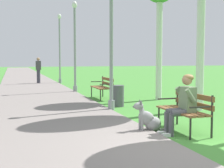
{
  "coord_description": "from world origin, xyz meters",
  "views": [
    {
      "loc": [
        -3.05,
        -4.89,
        1.56
      ],
      "look_at": [
        -0.52,
        3.11,
        0.9
      ],
      "focal_mm": 51.07,
      "sensor_mm": 36.0,
      "label": 1
    }
  ],
  "objects_px": {
    "park_bench_near": "(186,108)",
    "litter_bin": "(118,96)",
    "dog_grey": "(149,119)",
    "person_seated_on_near_bench": "(183,102)",
    "lamp_post_mid": "(75,46)",
    "lamp_post_near": "(111,44)",
    "lamp_post_far": "(60,48)",
    "park_bench_mid": "(103,86)",
    "pedestrian_distant": "(38,70)"
  },
  "relations": [
    {
      "from": "litter_bin",
      "to": "lamp_post_near",
      "type": "bearing_deg",
      "value": -125.2
    },
    {
      "from": "lamp_post_near",
      "to": "litter_bin",
      "type": "xyz_separation_m",
      "value": [
        0.44,
        0.63,
        -1.65
      ]
    },
    {
      "from": "park_bench_mid",
      "to": "lamp_post_near",
      "type": "relative_size",
      "value": 0.39
    },
    {
      "from": "lamp_post_near",
      "to": "lamp_post_far",
      "type": "bearing_deg",
      "value": 89.62
    },
    {
      "from": "person_seated_on_near_bench",
      "to": "lamp_post_far",
      "type": "bearing_deg",
      "value": 91.55
    },
    {
      "from": "park_bench_near",
      "to": "litter_bin",
      "type": "xyz_separation_m",
      "value": [
        -0.24,
        3.83,
        -0.16
      ]
    },
    {
      "from": "person_seated_on_near_bench",
      "to": "dog_grey",
      "type": "xyz_separation_m",
      "value": [
        -0.56,
        0.45,
        -0.42
      ]
    },
    {
      "from": "person_seated_on_near_bench",
      "to": "lamp_post_mid",
      "type": "height_order",
      "value": "lamp_post_mid"
    },
    {
      "from": "park_bench_near",
      "to": "pedestrian_distant",
      "type": "bearing_deg",
      "value": 97.68
    },
    {
      "from": "park_bench_near",
      "to": "lamp_post_far",
      "type": "relative_size",
      "value": 0.34
    },
    {
      "from": "park_bench_mid",
      "to": "pedestrian_distant",
      "type": "relative_size",
      "value": 0.91
    },
    {
      "from": "lamp_post_mid",
      "to": "lamp_post_far",
      "type": "bearing_deg",
      "value": 88.78
    },
    {
      "from": "lamp_post_mid",
      "to": "person_seated_on_near_bench",
      "type": "bearing_deg",
      "value": -86.68
    },
    {
      "from": "lamp_post_near",
      "to": "pedestrian_distant",
      "type": "distance_m",
      "value": 11.45
    },
    {
      "from": "person_seated_on_near_bench",
      "to": "dog_grey",
      "type": "distance_m",
      "value": 0.84
    },
    {
      "from": "person_seated_on_near_bench",
      "to": "pedestrian_distant",
      "type": "xyz_separation_m",
      "value": [
        -1.75,
        14.76,
        0.16
      ]
    },
    {
      "from": "park_bench_mid",
      "to": "lamp_post_mid",
      "type": "distance_m",
      "value": 3.3
    },
    {
      "from": "lamp_post_near",
      "to": "lamp_post_far",
      "type": "xyz_separation_m",
      "value": [
        0.07,
        11.28,
        0.28
      ]
    },
    {
      "from": "dog_grey",
      "to": "pedestrian_distant",
      "type": "bearing_deg",
      "value": 94.75
    },
    {
      "from": "park_bench_near",
      "to": "person_seated_on_near_bench",
      "type": "relative_size",
      "value": 1.2
    },
    {
      "from": "dog_grey",
      "to": "person_seated_on_near_bench",
      "type": "bearing_deg",
      "value": -38.93
    },
    {
      "from": "park_bench_mid",
      "to": "pedestrian_distant",
      "type": "xyz_separation_m",
      "value": [
        -1.8,
        8.58,
        0.33
      ]
    },
    {
      "from": "park_bench_mid",
      "to": "person_seated_on_near_bench",
      "type": "distance_m",
      "value": 6.18
    },
    {
      "from": "lamp_post_near",
      "to": "dog_grey",
      "type": "bearing_deg",
      "value": -91.74
    },
    {
      "from": "lamp_post_near",
      "to": "lamp_post_mid",
      "type": "distance_m",
      "value": 5.53
    },
    {
      "from": "park_bench_mid",
      "to": "person_seated_on_near_bench",
      "type": "height_order",
      "value": "person_seated_on_near_bench"
    },
    {
      "from": "park_bench_near",
      "to": "lamp_post_near",
      "type": "distance_m",
      "value": 3.6
    },
    {
      "from": "lamp_post_far",
      "to": "person_seated_on_near_bench",
      "type": "bearing_deg",
      "value": -88.45
    },
    {
      "from": "lamp_post_near",
      "to": "litter_bin",
      "type": "bearing_deg",
      "value": 54.8
    },
    {
      "from": "dog_grey",
      "to": "litter_bin",
      "type": "xyz_separation_m",
      "value": [
        0.53,
        3.62,
        0.09
      ]
    },
    {
      "from": "person_seated_on_near_bench",
      "to": "dog_grey",
      "type": "height_order",
      "value": "person_seated_on_near_bench"
    },
    {
      "from": "lamp_post_mid",
      "to": "litter_bin",
      "type": "xyz_separation_m",
      "value": [
        0.49,
        -4.9,
        -1.83
      ]
    },
    {
      "from": "dog_grey",
      "to": "lamp_post_near",
      "type": "distance_m",
      "value": 3.46
    },
    {
      "from": "dog_grey",
      "to": "pedestrian_distant",
      "type": "xyz_separation_m",
      "value": [
        -1.19,
        14.3,
        0.58
      ]
    },
    {
      "from": "park_bench_mid",
      "to": "lamp_post_near",
      "type": "distance_m",
      "value": 3.16
    },
    {
      "from": "park_bench_mid",
      "to": "lamp_post_mid",
      "type": "relative_size",
      "value": 0.36
    },
    {
      "from": "park_bench_mid",
      "to": "lamp_post_far",
      "type": "height_order",
      "value": "lamp_post_far"
    },
    {
      "from": "park_bench_near",
      "to": "lamp_post_near",
      "type": "relative_size",
      "value": 0.39
    },
    {
      "from": "lamp_post_mid",
      "to": "litter_bin",
      "type": "bearing_deg",
      "value": -84.27
    },
    {
      "from": "dog_grey",
      "to": "lamp_post_near",
      "type": "xyz_separation_m",
      "value": [
        0.09,
        2.99,
        1.74
      ]
    },
    {
      "from": "lamp_post_far",
      "to": "pedestrian_distant",
      "type": "distance_m",
      "value": 1.98
    },
    {
      "from": "litter_bin",
      "to": "pedestrian_distant",
      "type": "height_order",
      "value": "pedestrian_distant"
    },
    {
      "from": "person_seated_on_near_bench",
      "to": "lamp_post_far",
      "type": "xyz_separation_m",
      "value": [
        -0.4,
        14.72,
        1.6
      ]
    },
    {
      "from": "park_bench_near",
      "to": "pedestrian_distant",
      "type": "relative_size",
      "value": 0.91
    },
    {
      "from": "dog_grey",
      "to": "litter_bin",
      "type": "distance_m",
      "value": 3.66
    },
    {
      "from": "person_seated_on_near_bench",
      "to": "lamp_post_mid",
      "type": "relative_size",
      "value": 0.3
    },
    {
      "from": "person_seated_on_near_bench",
      "to": "dog_grey",
      "type": "bearing_deg",
      "value": 141.07
    },
    {
      "from": "lamp_post_far",
      "to": "litter_bin",
      "type": "xyz_separation_m",
      "value": [
        0.37,
        -10.65,
        -1.93
      ]
    },
    {
      "from": "lamp_post_mid",
      "to": "dog_grey",
      "type": "bearing_deg",
      "value": -90.29
    },
    {
      "from": "person_seated_on_near_bench",
      "to": "park_bench_near",
      "type": "bearing_deg",
      "value": 48.57
    }
  ]
}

